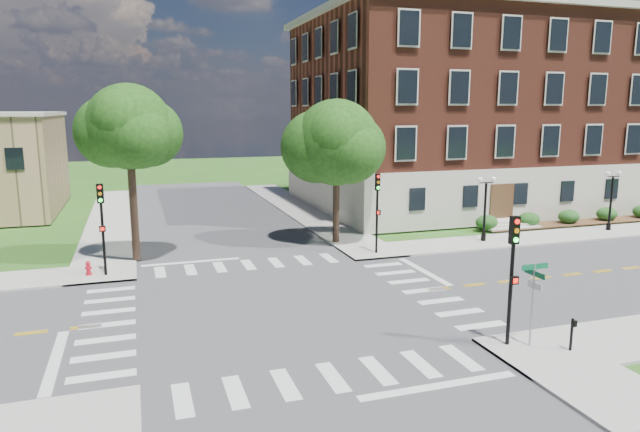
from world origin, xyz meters
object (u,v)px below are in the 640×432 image
object	(u,v)px
traffic_signal_se	(512,264)
street_sign_pole	(534,288)
push_button_post	(572,333)
fire_hydrant	(88,269)
twin_lamp_east	(611,197)
traffic_signal_nw	(102,217)
traffic_signal_ne	(377,203)
twin_lamp_west	(485,205)

from	to	relation	value
traffic_signal_se	street_sign_pole	xyz separation A→B (m)	(0.69, -0.36, -0.88)
push_button_post	fire_hydrant	world-z (taller)	push_button_post
twin_lamp_east	push_button_post	distance (m)	23.93
traffic_signal_nw	fire_hydrant	size ratio (longest dim) A/B	6.40
twin_lamp_east	fire_hydrant	world-z (taller)	twin_lamp_east
traffic_signal_ne	twin_lamp_east	bearing A→B (deg)	2.97
traffic_signal_se	fire_hydrant	world-z (taller)	traffic_signal_se
push_button_post	twin_lamp_west	bearing A→B (deg)	66.16
traffic_signal_nw	traffic_signal_se	bearing A→B (deg)	-44.36
traffic_signal_se	traffic_signal_nw	size ratio (longest dim) A/B	1.00
twin_lamp_east	push_button_post	bearing A→B (deg)	-137.41
twin_lamp_west	push_button_post	xyz separation A→B (m)	(-7.07, -15.99, -1.73)
street_sign_pole	push_button_post	size ratio (longest dim) A/B	2.58
traffic_signal_ne	push_button_post	bearing A→B (deg)	-86.48
traffic_signal_ne	street_sign_pole	size ratio (longest dim) A/B	1.55
fire_hydrant	twin_lamp_west	bearing A→B (deg)	1.03
traffic_signal_nw	fire_hydrant	bearing A→B (deg)	162.63
traffic_signal_ne	street_sign_pole	bearing A→B (deg)	-90.77
traffic_signal_nw	street_sign_pole	size ratio (longest dim) A/B	1.55
twin_lamp_east	traffic_signal_nw	bearing A→B (deg)	-178.53
traffic_signal_se	street_sign_pole	size ratio (longest dim) A/B	1.55
traffic_signal_nw	street_sign_pole	world-z (taller)	traffic_signal_nw
traffic_signal_nw	push_button_post	distance (m)	22.45
twin_lamp_east	fire_hydrant	xyz separation A→B (m)	(-34.69, -0.60, -2.06)
push_button_post	traffic_signal_ne	bearing A→B (deg)	93.52
traffic_signal_se	traffic_signal_nw	xyz separation A→B (m)	(-14.44, 14.12, 0.00)
traffic_signal_se	fire_hydrant	size ratio (longest dim) A/B	6.40
traffic_signal_se	traffic_signal_ne	bearing A→B (deg)	86.38
traffic_signal_nw	twin_lamp_east	size ratio (longest dim) A/B	1.13
traffic_signal_se	push_button_post	distance (m)	3.22
twin_lamp_east	twin_lamp_west	bearing A→B (deg)	-179.09
traffic_signal_nw	push_button_post	bearing A→B (deg)	-43.23
traffic_signal_se	traffic_signal_nw	distance (m)	20.20
twin_lamp_west	twin_lamp_east	bearing A→B (deg)	0.91
street_sign_pole	push_button_post	world-z (taller)	street_sign_pole
traffic_signal_nw	push_button_post	world-z (taller)	traffic_signal_nw
traffic_signal_se	traffic_signal_ne	xyz separation A→B (m)	(0.89, 14.03, 0.00)
twin_lamp_west	street_sign_pole	world-z (taller)	twin_lamp_west
push_button_post	fire_hydrant	distance (m)	23.13
street_sign_pole	push_button_post	xyz separation A→B (m)	(1.13, -0.81, -1.51)
traffic_signal_ne	fire_hydrant	size ratio (longest dim) A/B	6.40
traffic_signal_se	traffic_signal_nw	bearing A→B (deg)	135.64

